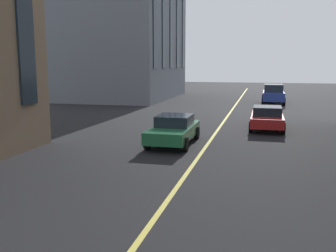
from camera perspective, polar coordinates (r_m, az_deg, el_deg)
The scene contains 4 objects.
lane_centre_line at distance 21.59m, azimuth 7.33°, elevation -0.85°, with size 80.00×0.16×0.01m.
car_green_trailing at distance 18.08m, azimuth 0.90°, elevation -0.50°, with size 4.40×1.95×1.37m.
car_blue_oncoming at distance 38.00m, azimuth 15.62°, elevation 4.72°, with size 4.70×2.14×1.88m.
car_red_far at distance 22.88m, azimuth 14.73°, elevation 1.26°, with size 4.40×1.95×1.37m.
Camera 1 is at (-1.11, -2.49, 3.78)m, focal length 40.36 mm.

